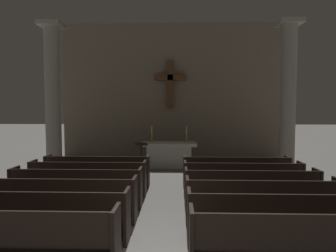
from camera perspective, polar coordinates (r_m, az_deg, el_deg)
The scene contains 19 objects.
pew_left_row_1 at distance 5.27m, azimuth -27.49°, elevation -18.26°, with size 3.16×0.50×0.95m.
pew_left_row_2 at distance 6.07m, azimuth -22.92°, elevation -15.24°, with size 3.16×0.50×0.95m.
pew_left_row_3 at distance 6.91m, azimuth -19.52°, elevation -12.88°, with size 3.16×0.50×0.95m.
pew_left_row_4 at distance 7.77m, azimuth -16.91°, elevation -11.00°, with size 3.16×0.50×0.95m.
pew_left_row_5 at distance 8.65m, azimuth -14.85°, elevation -9.49°, with size 3.16×0.50×0.95m.
pew_left_row_6 at distance 9.55m, azimuth -13.19°, elevation -8.25°, with size 3.16×0.50×0.95m.
pew_right_row_1 at distance 4.99m, azimuth 23.67°, elevation -19.46°, with size 3.16×0.50×0.95m.
pew_right_row_2 at distance 5.82m, azimuth 20.05°, elevation -16.00°, with size 3.16×0.50×0.95m.
pew_right_row_3 at distance 6.69m, azimuth 17.44°, elevation -13.38°, with size 3.16×0.50×0.95m.
pew_right_row_4 at distance 7.58m, azimuth 15.47°, elevation -11.35°, with size 3.16×0.50×0.95m.
pew_right_row_5 at distance 8.48m, azimuth 13.94°, elevation -9.74°, with size 3.16×0.50×0.95m.
pew_right_row_6 at distance 9.39m, azimuth 12.71°, elevation -8.44°, with size 3.16×0.50×0.95m.
column_left_second at distance 12.66m, azimuth -20.94°, elevation 4.86°, with size 0.89×0.89×5.69m.
column_right_second at distance 12.40m, azimuth 21.71°, elevation 4.87°, with size 0.89×0.89×5.69m.
altar at distance 12.21m, azimuth 0.21°, elevation -5.34°, with size 2.20×0.90×1.01m.
candlestick_left at distance 12.17m, azimuth -3.09°, elevation -2.13°, with size 0.16×0.16×0.66m.
candlestick_right at distance 12.13m, azimuth 3.52°, elevation -2.15°, with size 0.16×0.16×0.66m.
apse_with_cross at distance 14.15m, azimuth 0.46°, elevation 6.50°, with size 10.03×0.51×6.30m.
lectern at distance 11.10m, azimuth -5.07°, elevation -6.16°, with size 0.44×0.36×1.15m.
Camera 1 is at (0.35, -4.30, 2.39)m, focal length 32.21 mm.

